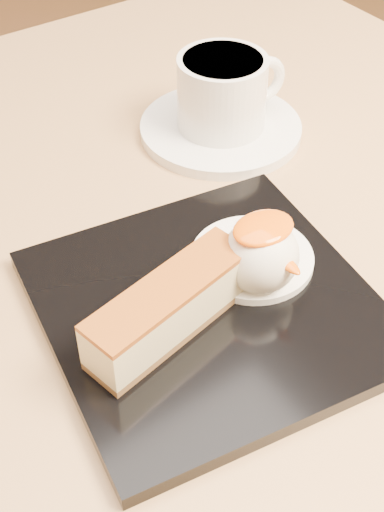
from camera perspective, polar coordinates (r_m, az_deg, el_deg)
table at (r=0.68m, az=-0.15°, el=-7.89°), size 0.80×0.80×0.72m
dessert_plate at (r=0.50m, az=1.31°, el=-4.14°), size 0.25×0.25×0.01m
cheesecake at (r=0.46m, az=-1.81°, el=-4.13°), size 0.13×0.06×0.04m
cream_smear at (r=0.52m, az=4.83°, el=-0.17°), size 0.09×0.09×0.01m
ice_cream_scoop at (r=0.49m, az=5.51°, el=0.03°), size 0.05×0.05×0.05m
mango_sauce at (r=0.48m, az=5.72°, el=2.24°), size 0.04×0.03×0.01m
mint_sprig at (r=0.52m, az=0.67°, el=0.37°), size 0.03×0.02×0.00m
saucer at (r=0.67m, az=2.31°, el=10.16°), size 0.15×0.15×0.01m
coffee_cup at (r=0.65m, az=2.56°, el=13.07°), size 0.11×0.08×0.07m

